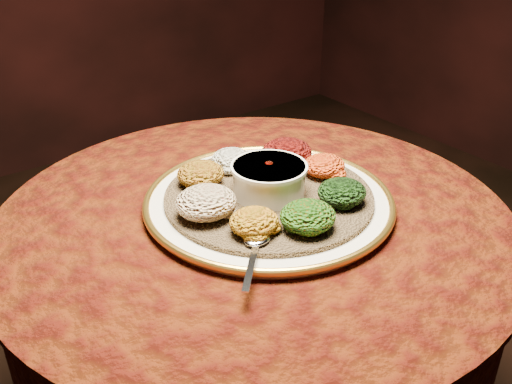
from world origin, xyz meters
TOP-DOWN VIEW (x-y plane):
  - table at (0.00, 0.00)m, footprint 0.96×0.96m
  - platter at (0.03, -0.00)m, footprint 0.47×0.47m
  - injera at (0.03, -0.00)m, footprint 0.45×0.45m
  - stew_bowl at (0.03, -0.00)m, footprint 0.14×0.14m
  - spoon at (-0.09, -0.13)m, footprint 0.12×0.12m
  - portion_ayib at (0.04, 0.13)m, footprint 0.08×0.08m
  - portion_kitfo at (0.14, 0.08)m, footprint 0.11×0.10m
  - portion_tikil at (0.17, -0.00)m, footprint 0.08×0.08m
  - portion_gomen at (0.12, -0.11)m, footprint 0.09×0.09m
  - portion_mixveg at (0.01, -0.14)m, footprint 0.10×0.09m
  - portion_kik at (-0.07, -0.09)m, footprint 0.08×0.08m
  - portion_timatim at (-0.10, 0.00)m, footprint 0.11×0.10m
  - portion_shiro at (-0.05, 0.11)m, footprint 0.09×0.09m

SIDE VIEW (x-z plane):
  - table at x=0.00m, z-range 0.19..0.92m
  - platter at x=0.03m, z-range 0.73..0.76m
  - injera at x=0.03m, z-range 0.75..0.76m
  - spoon at x=-0.09m, z-range 0.76..0.77m
  - portion_ayib at x=0.04m, z-range 0.76..0.80m
  - portion_kik at x=-0.07m, z-range 0.76..0.80m
  - portion_tikil at x=0.17m, z-range 0.76..0.80m
  - portion_gomen at x=0.12m, z-range 0.76..0.81m
  - portion_shiro at x=-0.05m, z-range 0.76..0.81m
  - portion_mixveg at x=0.01m, z-range 0.76..0.81m
  - portion_kitfo at x=0.14m, z-range 0.76..0.81m
  - portion_timatim at x=-0.10m, z-range 0.76..0.81m
  - stew_bowl at x=0.03m, z-range 0.77..0.83m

